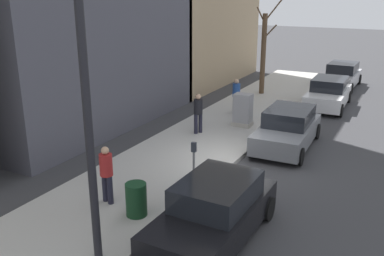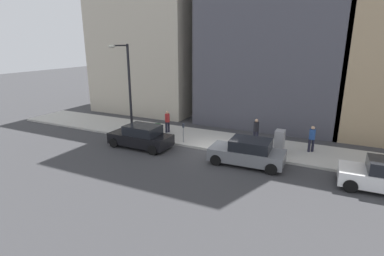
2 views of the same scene
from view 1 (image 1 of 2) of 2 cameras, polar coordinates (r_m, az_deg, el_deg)
ground_plane at (r=15.18m, az=5.98°, el=-4.78°), size 120.00×120.00×0.00m
sidewalk at (r=15.94m, az=-0.70°, el=-3.26°), size 4.00×36.00×0.15m
parked_car_silver at (r=28.47m, az=19.32°, el=6.61°), size 2.00×4.24×1.52m
parked_car_white at (r=23.27m, az=17.72°, el=4.41°), size 2.03×4.25×1.52m
parked_car_grey at (r=16.87m, az=12.62°, el=-0.12°), size 2.04×4.26×1.52m
parked_car_black at (r=10.53m, az=2.99°, el=-11.08°), size 1.97×4.22×1.52m
parking_meter at (r=12.95m, az=0.23°, el=-4.10°), size 0.14×0.10×1.35m
utility_box at (r=18.74m, az=6.78°, el=2.37°), size 0.83×0.61×1.43m
streetlamp at (r=8.45m, az=-12.67°, el=5.05°), size 1.97×0.32×6.50m
bare_tree at (r=24.69m, az=9.52°, el=9.93°), size 1.47×0.54×5.24m
trash_bin at (r=11.46m, az=-7.45°, el=-9.42°), size 0.56×0.56×0.90m
pedestrian_near_meter at (r=20.63m, az=5.92°, el=4.53°), size 0.36×0.36×1.66m
pedestrian_midblock at (r=17.58m, az=0.83°, el=2.25°), size 0.36×0.38×1.66m
pedestrian_far_corner at (r=12.03m, az=-11.35°, el=-5.69°), size 0.39×0.36×1.66m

